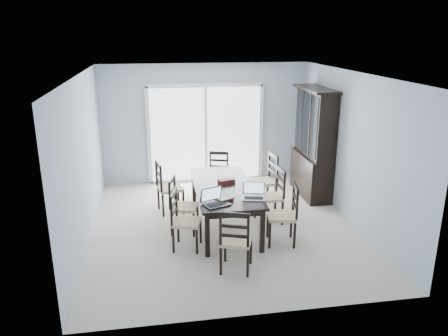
{
  "coord_description": "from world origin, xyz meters",
  "views": [
    {
      "loc": [
        -1.13,
        -6.83,
        3.25
      ],
      "look_at": [
        -0.0,
        0.0,
        1.06
      ],
      "focal_mm": 35.0,
      "sensor_mm": 36.0,
      "label": 1
    }
  ],
  "objects_px": {
    "chair_left_near": "(181,214)",
    "chair_right_far": "(267,174)",
    "chair_left_far": "(165,182)",
    "hot_tub": "(160,148)",
    "chair_right_mid": "(274,189)",
    "dining_table": "(224,190)",
    "chair_end_far": "(218,169)",
    "laptop_silver": "(254,195)",
    "cell_phone": "(227,204)",
    "game_box": "(226,181)",
    "chair_right_near": "(288,208)",
    "chair_end_near": "(235,235)",
    "chair_left_mid": "(179,199)",
    "china_hutch": "(313,144)",
    "laptop_dark": "(216,202)"
  },
  "relations": [
    {
      "from": "game_box",
      "to": "chair_end_near",
      "type": "bearing_deg",
      "value": -95.36
    },
    {
      "from": "chair_right_near",
      "to": "chair_end_near",
      "type": "xyz_separation_m",
      "value": [
        -0.98,
        -0.76,
        -0.02
      ]
    },
    {
      "from": "chair_left_near",
      "to": "game_box",
      "type": "relative_size",
      "value": 3.86
    },
    {
      "from": "cell_phone",
      "to": "game_box",
      "type": "height_order",
      "value": "game_box"
    },
    {
      "from": "chair_right_far",
      "to": "cell_phone",
      "type": "relative_size",
      "value": 9.89
    },
    {
      "from": "china_hutch",
      "to": "chair_right_far",
      "type": "bearing_deg",
      "value": -158.05
    },
    {
      "from": "chair_right_near",
      "to": "game_box",
      "type": "bearing_deg",
      "value": 52.86
    },
    {
      "from": "chair_right_near",
      "to": "chair_end_far",
      "type": "bearing_deg",
      "value": 28.34
    },
    {
      "from": "dining_table",
      "to": "cell_phone",
      "type": "distance_m",
      "value": 0.82
    },
    {
      "from": "chair_left_mid",
      "to": "cell_phone",
      "type": "xyz_separation_m",
      "value": [
        0.69,
        -0.76,
        0.18
      ]
    },
    {
      "from": "chair_right_far",
      "to": "cell_phone",
      "type": "distance_m",
      "value": 1.95
    },
    {
      "from": "chair_left_mid",
      "to": "chair_left_far",
      "type": "height_order",
      "value": "chair_left_far"
    },
    {
      "from": "chair_left_near",
      "to": "chair_left_far",
      "type": "xyz_separation_m",
      "value": [
        -0.19,
        1.44,
        0.03
      ]
    },
    {
      "from": "chair_left_near",
      "to": "chair_right_far",
      "type": "distance_m",
      "value": 2.29
    },
    {
      "from": "dining_table",
      "to": "chair_right_mid",
      "type": "relative_size",
      "value": 1.94
    },
    {
      "from": "chair_left_near",
      "to": "chair_right_mid",
      "type": "xyz_separation_m",
      "value": [
        1.68,
        0.74,
        0.03
      ]
    },
    {
      "from": "laptop_dark",
      "to": "china_hutch",
      "type": "bearing_deg",
      "value": 19.66
    },
    {
      "from": "chair_left_mid",
      "to": "chair_left_far",
      "type": "bearing_deg",
      "value": -150.87
    },
    {
      "from": "laptop_dark",
      "to": "game_box",
      "type": "bearing_deg",
      "value": 49.1
    },
    {
      "from": "laptop_silver",
      "to": "chair_left_mid",
      "type": "bearing_deg",
      "value": 165.04
    },
    {
      "from": "chair_left_far",
      "to": "cell_phone",
      "type": "distance_m",
      "value": 1.84
    },
    {
      "from": "chair_left_far",
      "to": "hot_tub",
      "type": "distance_m",
      "value": 2.87
    },
    {
      "from": "chair_left_near",
      "to": "chair_left_far",
      "type": "height_order",
      "value": "chair_left_far"
    },
    {
      "from": "chair_left_far",
      "to": "chair_end_near",
      "type": "xyz_separation_m",
      "value": [
        0.88,
        -2.31,
        -0.01
      ]
    },
    {
      "from": "chair_left_mid",
      "to": "chair_right_near",
      "type": "height_order",
      "value": "chair_right_near"
    },
    {
      "from": "chair_left_near",
      "to": "game_box",
      "type": "distance_m",
      "value": 1.17
    },
    {
      "from": "china_hutch",
      "to": "laptop_dark",
      "type": "height_order",
      "value": "china_hutch"
    },
    {
      "from": "dining_table",
      "to": "chair_right_near",
      "type": "distance_m",
      "value": 1.17
    },
    {
      "from": "dining_table",
      "to": "chair_left_mid",
      "type": "height_order",
      "value": "chair_left_mid"
    },
    {
      "from": "chair_end_near",
      "to": "laptop_silver",
      "type": "bearing_deg",
      "value": 81.35
    },
    {
      "from": "chair_left_near",
      "to": "chair_left_mid",
      "type": "distance_m",
      "value": 0.6
    },
    {
      "from": "chair_right_far",
      "to": "chair_end_far",
      "type": "xyz_separation_m",
      "value": [
        -0.84,
        0.69,
        -0.08
      ]
    },
    {
      "from": "laptop_dark",
      "to": "laptop_silver",
      "type": "bearing_deg",
      "value": -7.4
    },
    {
      "from": "chair_right_far",
      "to": "hot_tub",
      "type": "height_order",
      "value": "chair_right_far"
    },
    {
      "from": "chair_end_far",
      "to": "chair_left_mid",
      "type": "bearing_deg",
      "value": 76.76
    },
    {
      "from": "chair_left_far",
      "to": "chair_right_far",
      "type": "height_order",
      "value": "chair_right_far"
    },
    {
      "from": "laptop_silver",
      "to": "cell_phone",
      "type": "xyz_separation_m",
      "value": [
        -0.44,
        -0.15,
        -0.05
      ]
    },
    {
      "from": "laptop_silver",
      "to": "cell_phone",
      "type": "bearing_deg",
      "value": -147.88
    },
    {
      "from": "game_box",
      "to": "chair_right_mid",
      "type": "bearing_deg",
      "value": -3.21
    },
    {
      "from": "game_box",
      "to": "laptop_dark",
      "type": "bearing_deg",
      "value": -108.16
    },
    {
      "from": "game_box",
      "to": "hot_tub",
      "type": "relative_size",
      "value": 0.15
    },
    {
      "from": "chair_right_near",
      "to": "game_box",
      "type": "xyz_separation_m",
      "value": [
        -0.83,
        0.89,
        0.19
      ]
    },
    {
      "from": "laptop_silver",
      "to": "game_box",
      "type": "distance_m",
      "value": 0.85
    },
    {
      "from": "chair_end_far",
      "to": "cell_phone",
      "type": "bearing_deg",
      "value": 101.39
    },
    {
      "from": "china_hutch",
      "to": "hot_tub",
      "type": "distance_m",
      "value": 3.9
    },
    {
      "from": "chair_right_mid",
      "to": "chair_end_far",
      "type": "xyz_separation_m",
      "value": [
        -0.77,
        1.43,
        -0.05
      ]
    },
    {
      "from": "chair_left_near",
      "to": "hot_tub",
      "type": "height_order",
      "value": "chair_left_near"
    },
    {
      "from": "chair_end_near",
      "to": "cell_phone",
      "type": "distance_m",
      "value": 0.73
    },
    {
      "from": "china_hutch",
      "to": "chair_left_far",
      "type": "xyz_separation_m",
      "value": [
        -3.0,
        -0.46,
        -0.47
      ]
    },
    {
      "from": "chair_left_mid",
      "to": "game_box",
      "type": "xyz_separation_m",
      "value": [
        0.83,
        0.19,
        0.21
      ]
    }
  ]
}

